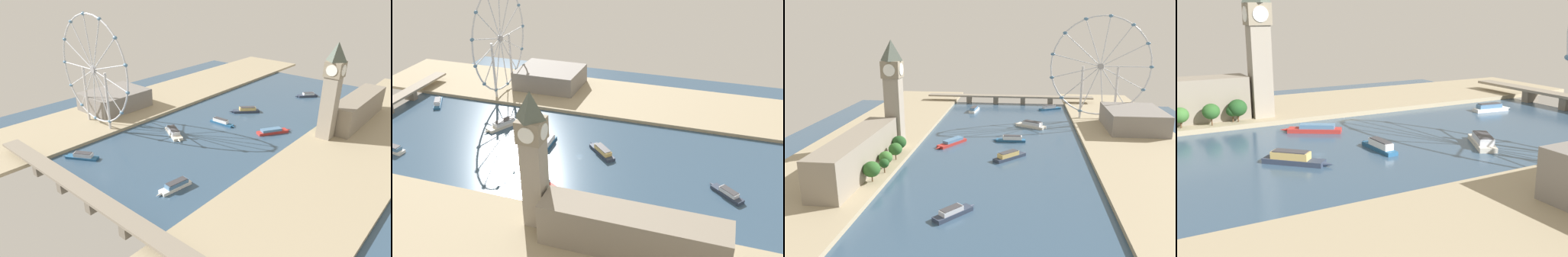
# 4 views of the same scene
# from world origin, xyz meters

# --- Properties ---
(ground_plane) EXTENTS (401.15, 401.15, 0.00)m
(ground_plane) POSITION_xyz_m (0.00, 0.00, 0.00)
(ground_plane) COLOR #334C66
(riverbank_left) EXTENTS (90.00, 520.00, 3.00)m
(riverbank_left) POSITION_xyz_m (-115.58, 0.00, 1.50)
(riverbank_left) COLOR tan
(riverbank_left) RESTS_ON ground_plane
(riverbank_right) EXTENTS (90.00, 520.00, 3.00)m
(riverbank_right) POSITION_xyz_m (115.58, 0.00, 1.50)
(riverbank_right) COLOR tan
(riverbank_right) RESTS_ON ground_plane
(clock_tower) EXTENTS (15.57, 15.57, 87.45)m
(clock_tower) POSITION_xyz_m (-86.87, -2.28, 48.61)
(clock_tower) COLOR gray
(clock_tower) RESTS_ON riverbank_left
(tree_row_embankment) EXTENTS (12.99, 70.00, 13.87)m
(tree_row_embankment) POSITION_xyz_m (-78.00, -45.91, 11.22)
(tree_row_embankment) COLOR #513823
(tree_row_embankment) RESTS_ON riverbank_left
(tour_boat_0) EXTENTS (33.80, 22.20, 6.39)m
(tour_boat_0) POSITION_xyz_m (26.70, 81.79, 2.65)
(tour_boat_0) COLOR beige
(tour_boat_0) RESTS_ON ground_plane
(tour_boat_1) EXTENTS (23.32, 33.50, 4.85)m
(tour_boat_1) POSITION_xyz_m (-42.83, 15.54, 2.04)
(tour_boat_1) COLOR #B22D28
(tour_boat_1) RESTS_ON ground_plane
(tour_boat_2) EXTENTS (10.15, 30.08, 5.74)m
(tour_boat_2) POSITION_xyz_m (-39.82, 148.03, 2.43)
(tour_boat_2) COLOR white
(tour_boat_2) RESTS_ON ground_plane
(tour_boat_3) EXTENTS (30.55, 6.50, 5.73)m
(tour_boat_3) POSITION_xyz_m (8.31, 30.12, 2.37)
(tour_boat_3) COLOR #235684
(tour_boat_3) RESTS_ON ground_plane
(tour_boat_5) EXTENTS (27.14, 28.12, 6.23)m
(tour_boat_5) POSITION_xyz_m (8.72, -15.95, 2.54)
(tour_boat_5) COLOR #2D384C
(tour_boat_5) RESTS_ON ground_plane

